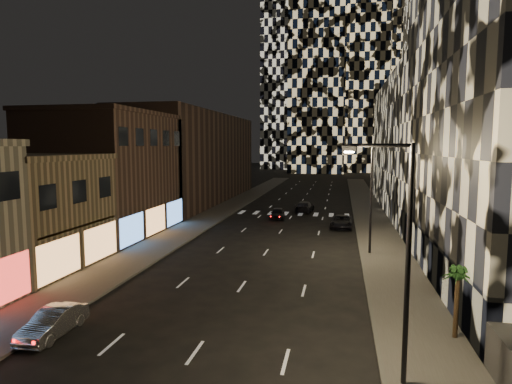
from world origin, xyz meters
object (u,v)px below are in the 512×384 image
at_px(streetlight_far, 368,191).
at_px(car_silver_parked, 53,322).
at_px(streetlight_near, 402,247).
at_px(car_dark_midlane, 278,213).
at_px(car_dark_oncoming, 305,207).
at_px(car_dark_rightlane, 341,222).
at_px(palm_tree, 458,279).

xyz_separation_m(streetlight_far, car_silver_parked, (-15.55, -18.72, -4.71)).
height_order(streetlight_near, car_silver_parked, streetlight_near).
relative_size(car_dark_midlane, car_dark_oncoming, 0.80).
xyz_separation_m(car_dark_rightlane, palm_tree, (5.20, -26.67, 2.26)).
height_order(car_dark_midlane, palm_tree, palm_tree).
bearing_deg(palm_tree, car_dark_midlane, 112.61).
bearing_deg(car_dark_midlane, car_silver_parked, -105.10).
height_order(car_dark_oncoming, car_dark_rightlane, car_dark_oncoming).
bearing_deg(streetlight_far, car_dark_oncoming, 107.92).
relative_size(car_silver_parked, palm_tree, 1.16).
bearing_deg(car_dark_rightlane, streetlight_near, -84.16).
height_order(streetlight_far, car_dark_oncoming, streetlight_far).
xyz_separation_m(car_dark_oncoming, palm_tree, (10.12, -37.05, 2.21)).
height_order(car_dark_midlane, car_dark_oncoming, car_dark_oncoming).
bearing_deg(palm_tree, car_dark_oncoming, 105.27).
distance_m(car_silver_parked, car_dark_oncoming, 41.18).
height_order(streetlight_far, car_silver_parked, streetlight_far).
relative_size(streetlight_far, palm_tree, 2.65).
bearing_deg(car_dark_midlane, streetlight_far, -63.34).
distance_m(car_silver_parked, palm_tree, 19.12).
bearing_deg(car_dark_oncoming, car_dark_rightlane, 120.05).
bearing_deg(car_dark_rightlane, streetlight_far, -77.50).
distance_m(car_silver_parked, car_dark_midlane, 34.74).
distance_m(streetlight_near, streetlight_far, 20.00).
bearing_deg(car_dark_oncoming, palm_tree, 110.00).
xyz_separation_m(streetlight_near, car_dark_oncoming, (-6.97, 41.56, -4.61)).
distance_m(streetlight_far, car_dark_rightlane, 12.28).
bearing_deg(car_dark_midlane, car_dark_rightlane, -35.01).
xyz_separation_m(car_dark_oncoming, car_dark_rightlane, (4.91, -10.38, -0.05)).
distance_m(streetlight_near, car_dark_midlane, 37.15).
relative_size(streetlight_far, car_dark_rightlane, 1.81).
height_order(car_dark_oncoming, palm_tree, palm_tree).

